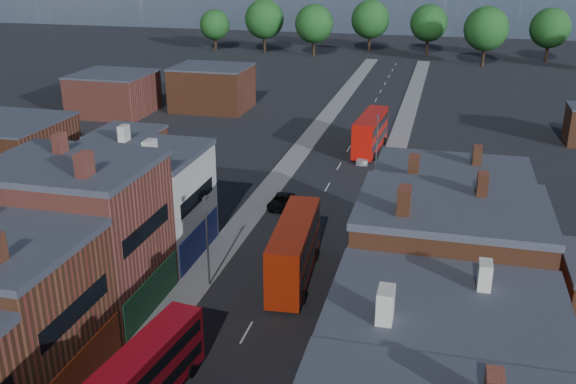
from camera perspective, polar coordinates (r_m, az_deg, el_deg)
The scene contains 10 objects.
pavement_west at distance 72.95m, azimuth -2.39°, elevation -0.67°, with size 3.00×200.00×0.12m, color gray.
pavement_east at distance 70.58m, azimuth 7.79°, elevation -1.62°, with size 3.00×200.00×0.12m, color gray.
lamp_post_2 at distance 53.36m, azimuth -7.21°, elevation -3.85°, with size 0.25×0.70×8.12m.
lamp_post_3 at distance 78.56m, azimuth 7.89°, elevation 4.33°, with size 0.25×0.70×8.12m.
bus_0 at distance 42.17m, azimuth -12.35°, elevation -15.31°, with size 3.59×10.25×4.33m.
bus_1 at distance 54.84m, azimuth 0.57°, elevation -5.08°, with size 3.80×12.48×5.32m.
bus_2 at distance 90.40m, azimuth 7.34°, elevation 5.33°, with size 3.66×12.27×5.23m.
car_2 at distance 70.74m, azimuth -0.63°, elevation -0.84°, with size 2.19×4.74×1.32m, color black.
car_3 at distance 86.11m, azimuth 6.63°, elevation 3.00°, with size 1.63×4.00×1.16m, color silver.
ped_3 at distance 49.33m, azimuth 5.55°, elevation -10.82°, with size 1.09×0.50×1.86m, color #534C47.
Camera 1 is at (13.05, -14.92, 26.98)m, focal length 40.00 mm.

